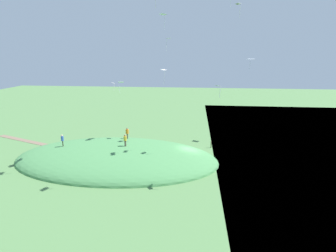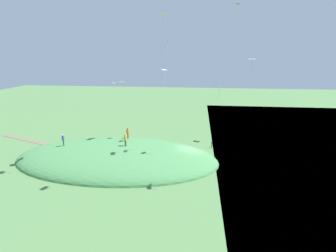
% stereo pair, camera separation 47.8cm
% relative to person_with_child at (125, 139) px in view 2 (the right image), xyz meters
% --- Properties ---
extents(ground_plane, '(160.00, 160.00, 0.00)m').
position_rel_person_with_child_xyz_m(ground_plane, '(-8.97, -1.70, -3.08)').
color(ground_plane, '#507A45').
extents(grass_hill, '(28.37, 16.01, 4.07)m').
position_rel_person_with_child_xyz_m(grass_hill, '(1.37, 0.20, -3.08)').
color(grass_hill, '#48854C').
rests_on(grass_hill, ground_plane).
extents(dirt_path, '(14.20, 6.07, 0.04)m').
position_rel_person_with_child_xyz_m(dirt_path, '(18.46, -6.05, -3.06)').
color(dirt_path, '#76604F').
rests_on(dirt_path, ground_plane).
extents(person_with_child, '(0.56, 0.56, 1.68)m').
position_rel_person_with_child_xyz_m(person_with_child, '(0.00, 0.00, 0.00)').
color(person_with_child, brown).
rests_on(person_with_child, grass_hill).
extents(person_near_shore, '(0.46, 0.46, 1.70)m').
position_rel_person_with_child_xyz_m(person_near_shore, '(8.99, 0.11, -0.28)').
color(person_near_shore, '#353325').
rests_on(person_near_shore, grass_hill).
extents(person_walking_path, '(0.49, 0.49, 1.70)m').
position_rel_person_with_child_xyz_m(person_walking_path, '(0.84, -4.31, -0.35)').
color(person_walking_path, '#4F4D3F').
rests_on(person_walking_path, grass_hill).
extents(kite_0, '(1.31, 1.13, 1.61)m').
position_rel_person_with_child_xyz_m(kite_0, '(-17.95, -10.47, 10.37)').
color(kite_0, white).
extents(kite_3, '(0.88, 1.07, 1.93)m').
position_rel_person_with_child_xyz_m(kite_3, '(-5.33, -5.59, 13.24)').
color(kite_3, silver).
extents(kite_5, '(1.28, 1.41, 2.04)m').
position_rel_person_with_child_xyz_m(kite_5, '(-4.58, -6.04, 16.50)').
color(kite_5, white).
extents(kite_8, '(0.90, 0.76, 1.68)m').
position_rel_person_with_child_xyz_m(kite_8, '(1.30, -3.76, 7.19)').
color(kite_8, white).
extents(kite_9, '(0.68, 0.77, 1.26)m').
position_rel_person_with_child_xyz_m(kite_9, '(3.11, -5.89, 6.84)').
color(kite_9, white).
extents(kite_10, '(0.69, 0.73, 1.23)m').
position_rel_person_with_child_xyz_m(kite_10, '(-11.63, 6.46, 8.04)').
color(kite_10, white).
extents(kite_11, '(0.77, 0.80, 1.55)m').
position_rel_person_with_child_xyz_m(kite_11, '(-14.00, 0.11, 16.61)').
color(kite_11, silver).
extents(kite_12, '(0.89, 0.98, 1.97)m').
position_rel_person_with_child_xyz_m(kite_12, '(-5.00, -3.24, 8.96)').
color(kite_12, white).
extents(mooring_post, '(0.14, 0.14, 1.08)m').
position_rel_person_with_child_xyz_m(mooring_post, '(-12.09, -6.10, -2.54)').
color(mooring_post, brown).
rests_on(mooring_post, ground_plane).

